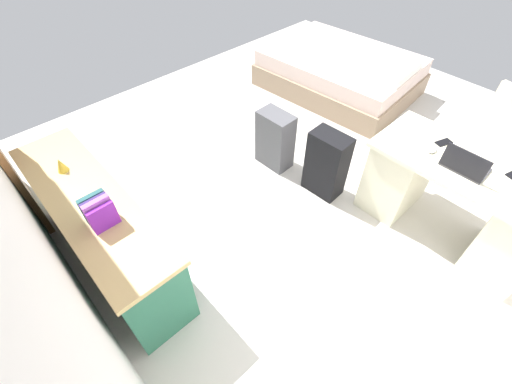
{
  "coord_description": "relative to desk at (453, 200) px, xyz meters",
  "views": [
    {
      "loc": [
        -1.38,
        2.32,
        2.51
      ],
      "look_at": [
        -0.06,
        1.09,
        0.6
      ],
      "focal_mm": 24.36,
      "sensor_mm": 36.0,
      "label": 1
    }
  ],
  "objects": [
    {
      "name": "laptop",
      "position": [
        0.04,
        0.09,
        0.41
      ],
      "size": [
        0.31,
        0.22,
        0.21
      ],
      "color": "#333338",
      "rests_on": "desk"
    },
    {
      "name": "bed",
      "position": [
        2.11,
        -1.28,
        -0.15
      ],
      "size": [
        2.01,
        1.56,
        0.58
      ],
      "color": "gray",
      "rests_on": "ground_plane"
    },
    {
      "name": "wall_back",
      "position": [
        1.08,
        2.64,
        0.91
      ],
      "size": [
        4.43,
        0.1,
        2.61
      ],
      "primitive_type": "cube",
      "color": "white",
      "rests_on": "ground_plane"
    },
    {
      "name": "computer_mouse",
      "position": [
        0.31,
        0.06,
        0.37
      ],
      "size": [
        0.06,
        0.1,
        0.03
      ],
      "primitive_type": "ellipsoid",
      "rotation": [
        0.0,
        0.0,
        0.01
      ],
      "color": "white",
      "rests_on": "desk"
    },
    {
      "name": "credenza",
      "position": [
        1.68,
        2.26,
        -0.02
      ],
      "size": [
        1.8,
        0.48,
        0.74
      ],
      "color": "#28664C",
      "rests_on": "ground_plane"
    },
    {
      "name": "figurine_small",
      "position": [
        2.06,
        2.26,
        0.4
      ],
      "size": [
        0.08,
        0.08,
        0.11
      ],
      "primitive_type": "cone",
      "color": "gold",
      "rests_on": "credenza"
    },
    {
      "name": "cell_phone_by_mouse",
      "position": [
        0.29,
        -0.11,
        0.36
      ],
      "size": [
        0.11,
        0.15,
        0.01
      ],
      "primitive_type": "cube",
      "rotation": [
        0.0,
        0.0,
        -0.33
      ],
      "color": "black",
      "rests_on": "desk"
    },
    {
      "name": "suitcase_black",
      "position": [
        1.02,
        0.37,
        -0.06
      ],
      "size": [
        0.37,
        0.24,
        0.66
      ],
      "primitive_type": "cube",
      "rotation": [
        0.0,
        0.0,
        0.05
      ],
      "color": "black",
      "rests_on": "ground_plane"
    },
    {
      "name": "suitcase_spare_grey",
      "position": [
        1.63,
        0.44,
        -0.09
      ],
      "size": [
        0.37,
        0.23,
        0.61
      ],
      "primitive_type": "cube",
      "rotation": [
        0.0,
        0.0,
        0.03
      ],
      "color": "#4C4C51",
      "rests_on": "ground_plane"
    },
    {
      "name": "book_row",
      "position": [
        1.41,
        2.26,
        0.44
      ],
      "size": [
        0.15,
        0.17,
        0.22
      ],
      "color": "purple",
      "rests_on": "credenza"
    },
    {
      "name": "office_chair",
      "position": [
        0.11,
        -0.88,
        0.03
      ],
      "size": [
        0.55,
        0.55,
        0.94
      ],
      "color": "black",
      "rests_on": "ground_plane"
    },
    {
      "name": "desk",
      "position": [
        0.0,
        0.0,
        0.0
      ],
      "size": [
        1.45,
        0.67,
        0.75
      ],
      "color": "beige",
      "rests_on": "ground_plane"
    },
    {
      "name": "ground_plane",
      "position": [
        1.08,
        0.17,
        -0.39
      ],
      "size": [
        5.93,
        5.93,
        0.0
      ],
      "primitive_type": "plane",
      "color": "beige"
    }
  ]
}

